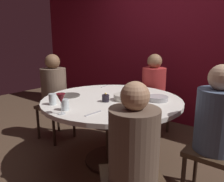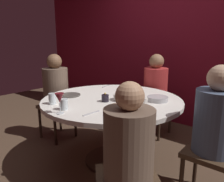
{
  "view_description": "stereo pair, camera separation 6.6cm",
  "coord_description": "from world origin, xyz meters",
  "px_view_note": "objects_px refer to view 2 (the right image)",
  "views": [
    {
      "loc": [
        1.35,
        -1.75,
        1.32
      ],
      "look_at": [
        0.0,
        0.0,
        0.81
      ],
      "focal_mm": 34.79,
      "sensor_mm": 36.0,
      "label": 1
    },
    {
      "loc": [
        1.4,
        -1.71,
        1.32
      ],
      "look_at": [
        0.0,
        0.0,
        0.81
      ],
      "focal_mm": 34.79,
      "sensor_mm": 36.0,
      "label": 2
    }
  ],
  "objects_px": {
    "cell_phone": "(128,94)",
    "bowl_small_white": "(124,97)",
    "seated_diner_back": "(155,86)",
    "bowl_salad_center": "(132,110)",
    "seated_diner_right": "(216,122)",
    "cup_by_left_diner": "(64,104)",
    "seated_diner_front_right": "(129,149)",
    "wine_glass": "(60,99)",
    "dinner_plate": "(70,95)",
    "cup_by_right_diner": "(52,99)",
    "cup_near_candle": "(143,102)",
    "seated_diner_left": "(56,87)",
    "dining_table": "(112,110)",
    "bowl_serving_large": "(158,99)",
    "candle_holder": "(105,98)"
  },
  "relations": [
    {
      "from": "seated_diner_front_right",
      "to": "cup_near_candle",
      "type": "bearing_deg",
      "value": -20.25
    },
    {
      "from": "wine_glass",
      "to": "cup_by_left_diner",
      "type": "relative_size",
      "value": 1.78
    },
    {
      "from": "bowl_serving_large",
      "to": "dining_table",
      "type": "bearing_deg",
      "value": -153.17
    },
    {
      "from": "cell_phone",
      "to": "bowl_small_white",
      "type": "distance_m",
      "value": 0.23
    },
    {
      "from": "seated_diner_front_right",
      "to": "dinner_plate",
      "type": "distance_m",
      "value": 1.27
    },
    {
      "from": "seated_diner_left",
      "to": "bowl_salad_center",
      "type": "bearing_deg",
      "value": -10.52
    },
    {
      "from": "cell_phone",
      "to": "bowl_small_white",
      "type": "relative_size",
      "value": 0.67
    },
    {
      "from": "dinner_plate",
      "to": "cup_by_left_diner",
      "type": "relative_size",
      "value": 2.34
    },
    {
      "from": "seated_diner_back",
      "to": "cell_phone",
      "type": "relative_size",
      "value": 8.19
    },
    {
      "from": "bowl_small_white",
      "to": "bowl_salad_center",
      "type": "bearing_deg",
      "value": -44.15
    },
    {
      "from": "seated_diner_front_right",
      "to": "seated_diner_left",
      "type": "bearing_deg",
      "value": 21.87
    },
    {
      "from": "bowl_serving_large",
      "to": "cup_near_candle",
      "type": "distance_m",
      "value": 0.27
    },
    {
      "from": "seated_diner_right",
      "to": "seated_diner_front_right",
      "type": "relative_size",
      "value": 1.05
    },
    {
      "from": "seated_diner_back",
      "to": "bowl_salad_center",
      "type": "xyz_separation_m",
      "value": [
        0.43,
        -1.21,
        0.04
      ]
    },
    {
      "from": "bowl_serving_large",
      "to": "cup_near_candle",
      "type": "bearing_deg",
      "value": -90.88
    },
    {
      "from": "seated_diner_front_right",
      "to": "bowl_small_white",
      "type": "height_order",
      "value": "seated_diner_front_right"
    },
    {
      "from": "dinner_plate",
      "to": "cup_by_left_diner",
      "type": "bearing_deg",
      "value": -45.62
    },
    {
      "from": "bowl_small_white",
      "to": "seated_diner_front_right",
      "type": "bearing_deg",
      "value": -51.83
    },
    {
      "from": "wine_glass",
      "to": "bowl_salad_center",
      "type": "bearing_deg",
      "value": 41.05
    },
    {
      "from": "dinner_plate",
      "to": "cup_by_left_diner",
      "type": "distance_m",
      "value": 0.51
    },
    {
      "from": "seated_diner_right",
      "to": "cup_by_left_diner",
      "type": "relative_size",
      "value": 11.63
    },
    {
      "from": "cup_near_candle",
      "to": "dining_table",
      "type": "bearing_deg",
      "value": 172.32
    },
    {
      "from": "seated_diner_right",
      "to": "dinner_plate",
      "type": "relative_size",
      "value": 4.97
    },
    {
      "from": "bowl_serving_large",
      "to": "bowl_small_white",
      "type": "relative_size",
      "value": 1.0
    },
    {
      "from": "dining_table",
      "to": "cup_near_candle",
      "type": "distance_m",
      "value": 0.46
    },
    {
      "from": "seated_diner_front_right",
      "to": "cup_by_right_diner",
      "type": "bearing_deg",
      "value": 34.16
    },
    {
      "from": "dinner_plate",
      "to": "bowl_salad_center",
      "type": "relative_size",
      "value": 1.42
    },
    {
      "from": "cell_phone",
      "to": "bowl_small_white",
      "type": "xyz_separation_m",
      "value": [
        0.1,
        -0.21,
        0.03
      ]
    },
    {
      "from": "dining_table",
      "to": "bowl_salad_center",
      "type": "height_order",
      "value": "bowl_salad_center"
    },
    {
      "from": "wine_glass",
      "to": "candle_holder",
      "type": "bearing_deg",
      "value": 84.38
    },
    {
      "from": "dining_table",
      "to": "seated_diner_front_right",
      "type": "bearing_deg",
      "value": -45.0
    },
    {
      "from": "dining_table",
      "to": "cup_by_left_diner",
      "type": "distance_m",
      "value": 0.6
    },
    {
      "from": "seated_diner_front_right",
      "to": "seated_diner_back",
      "type": "bearing_deg",
      "value": -21.66
    },
    {
      "from": "cup_near_candle",
      "to": "bowl_small_white",
      "type": "bearing_deg",
      "value": 163.97
    },
    {
      "from": "bowl_small_white",
      "to": "cup_by_right_diner",
      "type": "relative_size",
      "value": 1.98
    },
    {
      "from": "bowl_salad_center",
      "to": "cup_by_left_diner",
      "type": "bearing_deg",
      "value": -149.05
    },
    {
      "from": "dining_table",
      "to": "bowl_serving_large",
      "type": "distance_m",
      "value": 0.5
    },
    {
      "from": "seated_diner_back",
      "to": "seated_diner_front_right",
      "type": "bearing_deg",
      "value": 23.34
    },
    {
      "from": "cup_near_candle",
      "to": "cup_by_right_diner",
      "type": "bearing_deg",
      "value": -147.0
    },
    {
      "from": "bowl_salad_center",
      "to": "bowl_small_white",
      "type": "height_order",
      "value": "bowl_small_white"
    },
    {
      "from": "seated_diner_left",
      "to": "cup_by_right_diner",
      "type": "bearing_deg",
      "value": -38.44
    },
    {
      "from": "dining_table",
      "to": "wine_glass",
      "type": "distance_m",
      "value": 0.7
    },
    {
      "from": "seated_diner_back",
      "to": "bowl_small_white",
      "type": "relative_size",
      "value": 5.45
    },
    {
      "from": "seated_diner_left",
      "to": "seated_diner_front_right",
      "type": "bearing_deg",
      "value": -23.13
    },
    {
      "from": "bowl_salad_center",
      "to": "cup_near_candle",
      "type": "xyz_separation_m",
      "value": [
        -0.01,
        0.2,
        0.02
      ]
    },
    {
      "from": "seated_diner_front_right",
      "to": "dining_table",
      "type": "bearing_deg",
      "value": 0.0
    },
    {
      "from": "wine_glass",
      "to": "dinner_plate",
      "type": "relative_size",
      "value": 0.76
    },
    {
      "from": "cup_by_left_diner",
      "to": "seated_diner_left",
      "type": "bearing_deg",
      "value": 147.5
    },
    {
      "from": "bowl_small_white",
      "to": "cup_by_left_diner",
      "type": "height_order",
      "value": "cup_by_left_diner"
    },
    {
      "from": "bowl_salad_center",
      "to": "cup_by_left_diner",
      "type": "xyz_separation_m",
      "value": [
        -0.51,
        -0.31,
        0.03
      ]
    }
  ]
}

